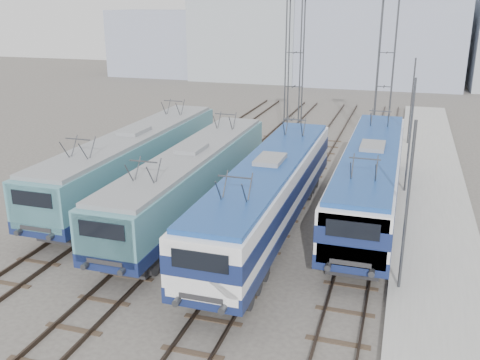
% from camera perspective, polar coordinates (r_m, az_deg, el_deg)
% --- Properties ---
extents(ground, '(160.00, 160.00, 0.00)m').
position_cam_1_polar(ground, '(22.39, -6.61, -11.06)').
color(ground, '#514C47').
extents(platform, '(4.00, 70.00, 0.30)m').
position_cam_1_polar(platform, '(27.98, 20.16, -5.56)').
color(platform, '#9E9E99').
rests_on(platform, ground).
extents(locomotive_far_left, '(2.94, 18.59, 3.50)m').
position_cam_1_polar(locomotive_far_left, '(31.97, -11.24, 2.30)').
color(locomotive_far_left, '#14204E').
rests_on(locomotive_far_left, ground).
extents(locomotive_center_left, '(2.83, 17.87, 3.36)m').
position_cam_1_polar(locomotive_center_left, '(28.23, -5.25, 0.26)').
color(locomotive_center_left, '#14204E').
rests_on(locomotive_center_left, ground).
extents(locomotive_center_right, '(2.91, 18.44, 3.47)m').
position_cam_1_polar(locomotive_center_right, '(25.85, 3.07, -1.11)').
color(locomotive_center_right, '#14204E').
rests_on(locomotive_center_right, ground).
extents(locomotive_far_right, '(2.91, 18.44, 3.47)m').
position_cam_1_polar(locomotive_far_right, '(29.04, 13.73, 0.57)').
color(locomotive_far_right, '#14204E').
rests_on(locomotive_far_right, ground).
extents(catenary_tower_west, '(4.50, 1.20, 12.00)m').
position_cam_1_polar(catenary_tower_west, '(40.80, 5.82, 12.17)').
color(catenary_tower_west, '#3F4247').
rests_on(catenary_tower_west, ground).
extents(catenary_tower_east, '(4.50, 1.20, 12.00)m').
position_cam_1_polar(catenary_tower_east, '(41.99, 15.30, 11.81)').
color(catenary_tower_east, '#3F4247').
rests_on(catenary_tower_east, ground).
extents(mast_front, '(0.12, 0.12, 7.00)m').
position_cam_1_polar(mast_front, '(21.09, 17.34, -3.21)').
color(mast_front, '#3F4247').
rests_on(mast_front, ground).
extents(mast_mid, '(0.12, 0.12, 7.00)m').
position_cam_1_polar(mast_mid, '(32.60, 17.66, 4.25)').
color(mast_mid, '#3F4247').
rests_on(mast_mid, ground).
extents(mast_rear, '(0.12, 0.12, 7.00)m').
position_cam_1_polar(mast_rear, '(44.37, 17.81, 7.79)').
color(mast_rear, '#3F4247').
rests_on(mast_rear, ground).
extents(building_west, '(18.00, 12.00, 14.00)m').
position_cam_1_polar(building_west, '(82.86, 1.89, 15.57)').
color(building_west, '#9BA5AD').
rests_on(building_west, ground).
extents(building_center, '(22.00, 14.00, 18.00)m').
position_cam_1_polar(building_center, '(79.87, 14.97, 16.33)').
color(building_center, '#919AB3').
rests_on(building_center, ground).
extents(building_far_west, '(14.00, 10.00, 10.00)m').
position_cam_1_polar(building_far_west, '(88.61, -8.47, 14.27)').
color(building_far_west, '#919AB3').
rests_on(building_far_west, ground).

